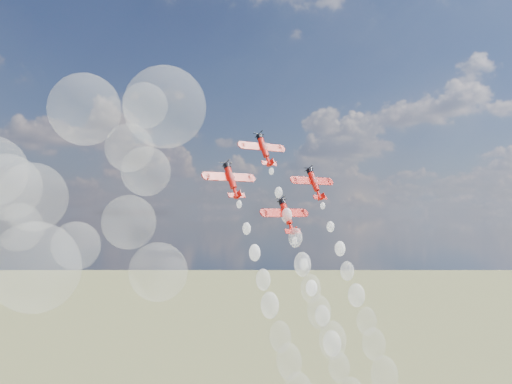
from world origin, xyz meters
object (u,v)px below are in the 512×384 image
object	(u,v)px
plane_lead	(264,149)
plane_right	(314,183)
plane_left	(231,179)
plane_slot	(287,215)

from	to	relation	value
plane_lead	plane_right	world-z (taller)	plane_lead
plane_left	plane_slot	world-z (taller)	plane_left
plane_lead	plane_left	size ratio (longest dim) A/B	1.00
plane_left	plane_slot	bearing A→B (deg)	-17.78
plane_lead	plane_right	bearing A→B (deg)	-17.78
plane_right	plane_lead	bearing A→B (deg)	162.22
plane_lead	plane_slot	size ratio (longest dim) A/B	1.00
plane_lead	plane_slot	distance (m)	19.02
plane_left	plane_right	bearing A→B (deg)	0.00
plane_right	plane_slot	xyz separation A→B (m)	(-13.59, -4.36, -8.45)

